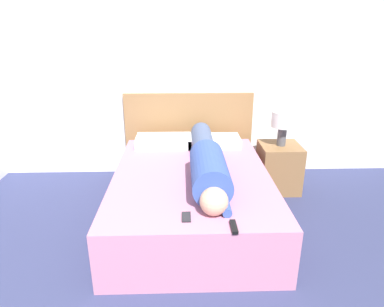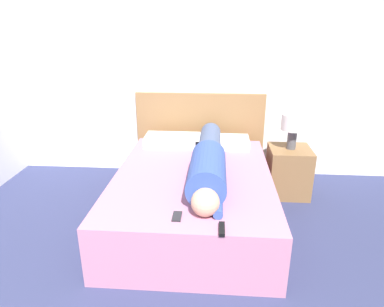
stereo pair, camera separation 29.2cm
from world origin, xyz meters
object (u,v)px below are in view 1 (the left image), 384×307
Objects in this scene: bed at (192,197)px; nightstand at (279,167)px; table_lamp at (283,122)px; pillow_second at (214,141)px; person_lying at (207,162)px; cell_phone at (186,217)px; tv_remote at (234,227)px; pillow_near_headboard at (164,141)px.

nightstand reaches higher than bed.
table_lamp is 0.64× the size of pillow_second.
bed is 5.21× the size of table_lamp.
bed is 3.36× the size of pillow_second.
pillow_second is (0.27, 0.76, 0.29)m from bed.
person_lying is 13.54× the size of cell_phone.
tv_remote is at bearing -82.23° from person_lying.
table_lamp reaches higher than bed.
person_lying reaches higher than tv_remote.
pillow_second is at bearing 70.26° from bed.
person_lying is 3.02× the size of pillow_second.
pillow_near_headboard is at bearing 180.00° from pillow_second.
tv_remote is (0.26, -0.92, 0.25)m from bed.
tv_remote is at bearing -115.78° from table_lamp.
nightstand is at bearing -11.22° from pillow_second.
pillow_second reaches higher than tv_remote.
tv_remote is at bearing -72.00° from pillow_near_headboard.
table_lamp is at bearing 64.22° from tv_remote.
tv_remote reaches higher than bed.
tv_remote is 1.15× the size of cell_phone.
nightstand is 1.72m from tv_remote.
cell_phone is (-0.20, -0.72, -0.13)m from person_lying.
bed is at bearing 105.66° from tv_remote.
pillow_near_headboard is 0.56m from pillow_second.
bed is 0.81m from cell_phone.
pillow_second is at bearing 168.78° from nightstand.
pillow_near_headboard is at bearing 110.72° from bed.
table_lamp is 1.77m from cell_phone.
bed is 1.17m from nightstand.
pillow_second is at bearing 0.00° from pillow_near_headboard.
bed is 3.71× the size of nightstand.
pillow_second is at bearing 80.62° from person_lying.
person_lying is at bearing -20.70° from bed.
pillow_near_headboard is at bearing 98.46° from cell_phone.
person_lying reaches higher than bed.
tv_remote is at bearing -74.34° from bed.
nightstand is at bearing 52.70° from cell_phone.
pillow_near_headboard is 1.76m from tv_remote.
table_lamp reaches higher than tv_remote.
cell_phone is (-1.06, -1.39, 0.22)m from nightstand.
person_lying is at bearing -99.38° from pillow_second.
tv_remote is (0.12, -0.86, -0.12)m from person_lying.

